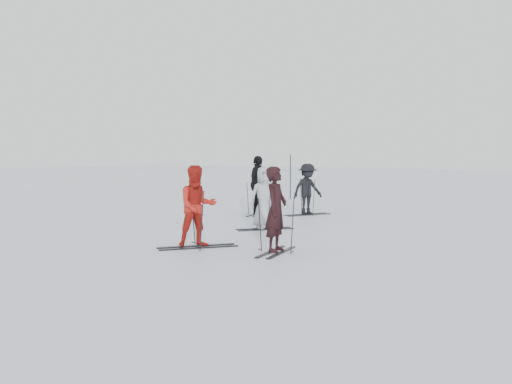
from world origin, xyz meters
TOP-DOWN VIEW (x-y plane):
  - ground at (0.00, 0.00)m, footprint 120.00×120.00m
  - skier_near_dark at (2.76, -2.19)m, footprint 0.56×0.73m
  - skier_red at (0.96, -2.65)m, footprint 1.07×1.11m
  - skier_grey at (0.51, 0.70)m, footprint 0.93×1.00m
  - skier_uphill_left at (-1.79, 3.64)m, footprint 0.79×1.25m
  - skier_uphill_far at (-0.37, 4.57)m, footprint 1.06×1.28m
  - skis_near_dark at (2.76, -2.19)m, footprint 1.79×1.20m
  - skis_red at (0.96, -2.65)m, footprint 2.07×1.86m
  - skis_grey at (0.51, 0.70)m, footprint 1.86×1.68m
  - skis_uphill_left at (-1.79, 3.64)m, footprint 1.74×1.24m
  - skis_uphill_far at (-0.37, 4.57)m, footprint 1.97×1.60m
  - piste_marker at (-4.27, 9.81)m, footprint 0.05×0.05m

SIDE VIEW (x-z plane):
  - ground at x=0.00m, z-range 0.00..0.00m
  - skis_uphill_left at x=-1.79m, z-range 0.00..1.15m
  - skis_near_dark at x=2.76m, z-range 0.00..1.20m
  - skis_grey at x=0.51m, z-range 0.00..1.21m
  - skis_uphill_far at x=-0.37m, z-range 0.00..1.27m
  - skis_red at x=0.96m, z-range 0.00..1.35m
  - skier_grey at x=0.51m, z-range 0.00..1.72m
  - skier_uphill_far at x=-0.37m, z-range 0.00..1.72m
  - skier_near_dark at x=2.76m, z-range 0.00..1.80m
  - skier_red at x=0.96m, z-range 0.00..1.81m
  - skier_uphill_left at x=-1.79m, z-range 0.00..1.98m
  - piste_marker at x=-4.27m, z-range 0.00..2.02m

